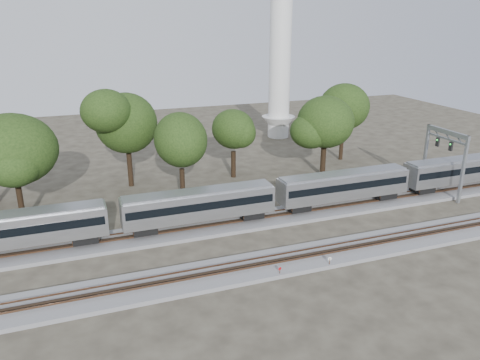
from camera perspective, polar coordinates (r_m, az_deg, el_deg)
The scene contains 14 objects.
ground at distance 47.84m, azimuth -0.40°, elevation -8.61°, with size 160.00×160.00×0.00m, color #383328.
track_far at distance 52.86m, azimuth -2.59°, elevation -5.56°, with size 160.00×5.00×0.73m.
track_near at distance 44.46m, azimuth 1.36°, elevation -10.63°, with size 160.00×5.00×0.73m.
train at distance 54.05m, azimuth 4.45°, elevation -1.68°, with size 105.38×3.00×4.43m.
switch_stand_red at distance 43.17m, azimuth 4.87°, elevation -10.98°, with size 0.33×0.11×1.04m.
switch_stand_white at distance 45.23m, azimuth 10.87°, elevation -9.67°, with size 0.37×0.11×1.16m.
switch_lever at distance 46.12m, azimuth 9.60°, elevation -9.82°, with size 0.50×0.30×0.30m, color #512D19.
signal_gantry at distance 66.22m, azimuth 23.74°, elevation 3.61°, with size 0.61×7.19×8.75m.
tree_2 at distance 56.03m, azimuth -26.04°, elevation 3.31°, with size 9.01×9.01×12.70m.
tree_3 at distance 65.04m, azimuth -13.69°, elevation 6.74°, with size 9.07×9.07×12.78m.
tree_4 at distance 58.06m, azimuth -7.26°, elevation 4.88°, with size 8.27×8.27×11.66m.
tree_5 at distance 67.36m, azimuth -0.83°, elevation 6.22°, with size 7.36×7.36×10.38m.
tree_6 at distance 68.88m, azimuth 10.36°, elevation 6.96°, with size 8.26×8.26×11.65m.
tree_7 at distance 77.83m, azimuth 12.59°, elevation 8.70°, with size 8.94×8.94×12.60m.
Camera 1 is at (-14.17, -39.90, 22.27)m, focal length 35.00 mm.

